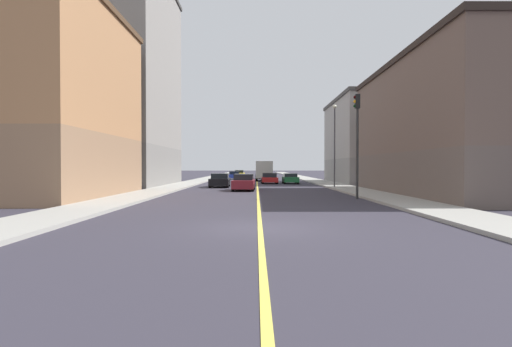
% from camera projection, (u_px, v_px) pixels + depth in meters
% --- Properties ---
extents(ground_plane, '(400.00, 400.00, 0.00)m').
position_uv_depth(ground_plane, '(258.00, 228.00, 13.77)').
color(ground_plane, '#312E39').
rests_on(ground_plane, ground).
extents(sidewalk_left, '(2.98, 168.00, 0.15)m').
position_uv_depth(sidewalk_left, '(309.00, 180.00, 62.79)').
color(sidewalk_left, '#9E9B93').
rests_on(sidewalk_left, ground).
extents(sidewalk_right, '(2.98, 168.00, 0.15)m').
position_uv_depth(sidewalk_right, '(202.00, 180.00, 62.73)').
color(sidewalk_right, '#9E9B93').
rests_on(sidewalk_right, ground).
extents(lane_center_stripe, '(0.16, 154.00, 0.01)m').
position_uv_depth(lane_center_stripe, '(255.00, 180.00, 62.76)').
color(lane_center_stripe, '#E5D14C').
rests_on(lane_center_stripe, ground).
extents(building_left_near, '(9.81, 20.75, 9.75)m').
position_uv_depth(building_left_near, '(456.00, 127.00, 29.51)').
color(building_left_near, brown).
rests_on(building_left_near, ground).
extents(building_left_mid, '(9.81, 16.18, 10.43)m').
position_uv_depth(building_left_mid, '(372.00, 141.00, 50.88)').
color(building_left_mid, gray).
rests_on(building_left_mid, ground).
extents(building_right_corner, '(9.81, 14.40, 12.66)m').
position_uv_depth(building_right_corner, '(37.00, 102.00, 26.94)').
color(building_right_corner, '#8F6B4F').
rests_on(building_right_corner, ground).
extents(building_right_midblock, '(9.81, 17.06, 22.20)m').
position_uv_depth(building_right_midblock, '(121.00, 82.00, 43.75)').
color(building_right_midblock, slate).
rests_on(building_right_midblock, ground).
extents(traffic_light_left_near, '(0.40, 0.32, 6.65)m').
position_uv_depth(traffic_light_left_near, '(355.00, 132.00, 26.01)').
color(traffic_light_left_near, '#2D2D2D').
rests_on(traffic_light_left_near, ground).
extents(street_lamp_left_near, '(0.36, 0.36, 7.77)m').
position_uv_depth(street_lamp_left_near, '(333.00, 138.00, 38.75)').
color(street_lamp_left_near, '#4C4C51').
rests_on(street_lamp_left_near, ground).
extents(car_maroon, '(1.96, 4.23, 1.43)m').
position_uv_depth(car_maroon, '(242.00, 183.00, 35.08)').
color(car_maroon, maroon).
rests_on(car_maroon, ground).
extents(car_silver, '(1.89, 3.94, 1.27)m').
position_uv_depth(car_silver, '(262.00, 175.00, 68.92)').
color(car_silver, silver).
rests_on(car_silver, ground).
extents(car_green, '(1.84, 3.93, 1.24)m').
position_uv_depth(car_green, '(289.00, 179.00, 49.46)').
color(car_green, '#1E6B38').
rests_on(car_green, ground).
extents(car_blue, '(1.90, 4.15, 1.30)m').
position_uv_depth(car_blue, '(233.00, 175.00, 67.01)').
color(car_blue, '#23389E').
rests_on(car_blue, ground).
extents(car_yellow, '(1.99, 4.32, 1.38)m').
position_uv_depth(car_yellow, '(238.00, 174.00, 78.34)').
color(car_yellow, gold).
rests_on(car_yellow, ground).
extents(car_black, '(2.00, 4.54, 1.38)m').
position_uv_depth(car_black, '(218.00, 181.00, 41.02)').
color(car_black, black).
rests_on(car_black, ground).
extents(car_red, '(2.02, 4.22, 1.29)m').
position_uv_depth(car_red, '(268.00, 178.00, 49.64)').
color(car_red, red).
rests_on(car_red, ground).
extents(box_truck, '(2.43, 7.82, 2.81)m').
position_uv_depth(box_truck, '(262.00, 170.00, 59.32)').
color(box_truck, beige).
rests_on(box_truck, ground).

